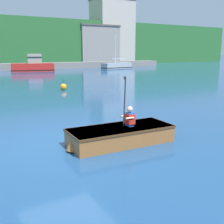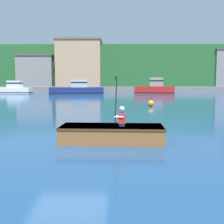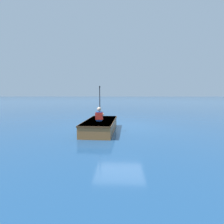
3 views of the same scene
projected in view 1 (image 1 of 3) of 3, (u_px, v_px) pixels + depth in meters
The scene contains 8 objects.
ground_plane at pixel (64, 143), 8.13m from camera, with size 300.00×300.00×0.00m, color navy.
waterfront_apartment_right at pixel (89, 45), 60.68m from camera, with size 8.72×11.87×7.80m.
waterfront_tower_far at pixel (112, 32), 60.03m from camera, with size 8.20×6.44×13.27m.
moored_boat_dock_west_end at pixel (33, 65), 36.91m from camera, with size 5.70×2.91×2.28m.
moored_boat_dock_center_near at pixel (117, 66), 43.22m from camera, with size 5.31×2.53×5.15m.
rowboat_foreground at pixel (119, 134), 8.06m from camera, with size 3.19×1.33×0.49m.
person_paddler at pixel (129, 117), 8.11m from camera, with size 0.34×0.37×1.44m.
channel_buoy at pixel (63, 87), 19.29m from camera, with size 0.44×0.44×0.72m.
Camera 1 is at (-2.68, -7.40, 2.61)m, focal length 45.00 mm.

